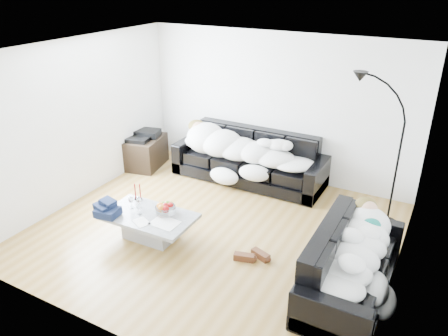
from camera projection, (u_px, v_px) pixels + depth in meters
The scene contains 24 objects.
ground at pixel (214, 231), 6.46m from camera, with size 5.00×5.00×0.00m, color olive.
wall_back at pixel (277, 107), 7.71m from camera, with size 5.00×0.02×2.60m, color silver.
wall_left at pixel (79, 121), 7.01m from camera, with size 0.02×4.50×2.60m, color silver.
wall_right at pixel (409, 190), 4.83m from camera, with size 0.02×4.50×2.60m, color silver.
ceiling at pixel (212, 52), 5.38m from camera, with size 5.00×5.00×0.00m, color white.
sofa_back at pixel (249, 157), 7.83m from camera, with size 2.74×0.95×0.89m, color black.
sofa_right at pixel (353, 262), 5.11m from camera, with size 1.99×0.85×0.81m, color black.
sleeper_back at pixel (248, 148), 7.70m from camera, with size 2.32×0.80×0.46m, color white, non-canonical shape.
sleeper_right at pixel (355, 246), 5.02m from camera, with size 1.71×0.72×0.42m, color white, non-canonical shape.
teal_cushion at pixel (363, 214), 5.50m from camera, with size 0.36×0.30×0.20m, color #0E6356.
coffee_table at pixel (150, 226), 6.22m from camera, with size 1.29×0.75×0.38m, color #939699.
fruit_bowl at pixel (165, 208), 6.15m from camera, with size 0.29×0.29×0.18m, color white.
wine_glass_a at pixel (139, 203), 6.28m from camera, with size 0.07×0.07×0.17m, color white.
wine_glass_b at pixel (131, 202), 6.28m from camera, with size 0.08×0.08×0.18m, color white.
wine_glass_c at pixel (139, 209), 6.12m from camera, with size 0.07×0.07×0.17m, color white.
candle_left at pixel (135, 192), 6.50m from camera, with size 0.05×0.05×0.26m, color maroon.
candle_right at pixel (140, 192), 6.49m from camera, with size 0.05×0.05×0.26m, color maroon.
newspaper_a at pixel (165, 223), 5.94m from camera, with size 0.38×0.29×0.01m, color silver.
newspaper_b at pixel (141, 222), 5.96m from camera, with size 0.25×0.18×0.01m, color silver.
navy_jacket at pixel (107, 204), 6.08m from camera, with size 0.34×0.29×0.17m, color black, non-canonical shape.
shoes at pixel (252, 256), 5.81m from camera, with size 0.46×0.34×0.11m, color #472311, non-canonical shape.
av_cabinet at pixel (146, 152), 8.46m from camera, with size 0.58×0.85×0.58m, color black.
stereo at pixel (144, 135), 8.31m from camera, with size 0.44×0.34×0.13m, color black.
floor_lamp at pixel (397, 164), 6.25m from camera, with size 0.72×0.29×1.98m, color black, non-canonical shape.
Camera 1 is at (2.75, -4.74, 3.54)m, focal length 35.00 mm.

